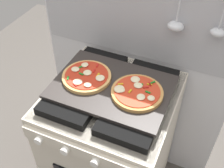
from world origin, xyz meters
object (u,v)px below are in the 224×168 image
Objects in this scene: stove at (112,145)px; pizza_left at (86,77)px; pizza_right at (137,92)px; baking_tray at (112,87)px.

pizza_left is (-0.13, -0.00, 0.48)m from stove.
pizza_right reaches higher than stove.
pizza_right is at bearing -2.80° from baking_tray.
pizza_right is (0.25, -0.00, 0.00)m from pizza_left.
pizza_left is at bearing 179.34° from pizza_right.
stove is at bearing 177.97° from pizza_right.
baking_tray is 0.13m from pizza_left.
baking_tray is (0.00, 0.00, 0.46)m from stove.
pizza_left is at bearing -178.66° from baking_tray.
baking_tray is at bearing 177.20° from pizza_right.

